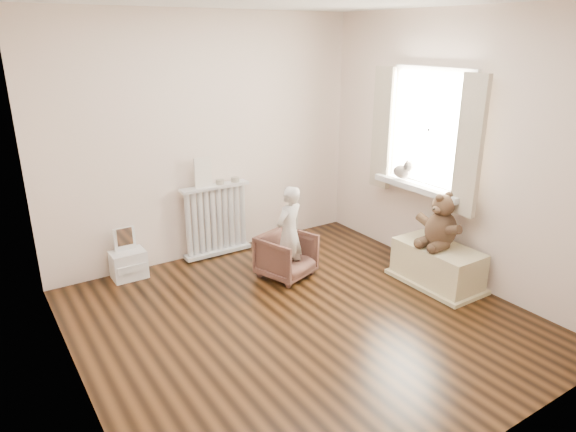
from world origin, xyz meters
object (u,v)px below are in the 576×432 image
toy_bench (437,265)px  plush_cat (402,170)px  toy_vanity (127,253)px  teddy_bear (442,220)px  armchair (286,256)px  child (289,233)px  radiator (216,222)px

toy_bench → plush_cat: size_ratio=3.33×
toy_vanity → teddy_bear: teddy_bear is taller
teddy_bear → armchair: bearing=137.8°
child → plush_cat: (1.30, -0.20, 0.50)m
toy_bench → teddy_bear: (0.01, 0.01, 0.47)m
child → plush_cat: size_ratio=3.74×
radiator → teddy_bear: (1.53, -1.82, 0.28)m
radiator → child: (0.35, -0.93, 0.11)m
radiator → armchair: 0.96m
toy_vanity → toy_bench: (2.52, -1.81, -0.08)m
toy_vanity → plush_cat: plush_cat is taller
toy_vanity → armchair: 1.61m
child → toy_bench: bearing=123.9°
radiator → plush_cat: 2.10m
armchair → toy_vanity: bearing=129.8°
armchair → toy_bench: bearing=-57.6°
teddy_bear → toy_vanity: bearing=141.3°
armchair → plush_cat: plush_cat is taller
teddy_bear → child: bearing=139.4°
radiator → armchair: bearing=-68.3°
armchair → child: child is taller
teddy_bear → toy_bench: bearing=-138.5°
toy_vanity → plush_cat: (2.66, -1.10, 0.72)m
plush_cat → toy_bench: bearing=-89.1°
armchair → toy_bench: size_ratio=0.59×
toy_vanity → teddy_bear: 3.13m
child → armchair: bearing=-108.2°
radiator → child: child is taller
radiator → teddy_bear: teddy_bear is taller
armchair → teddy_bear: 1.57m
radiator → toy_bench: size_ratio=0.96×
toy_bench → radiator: bearing=129.5°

